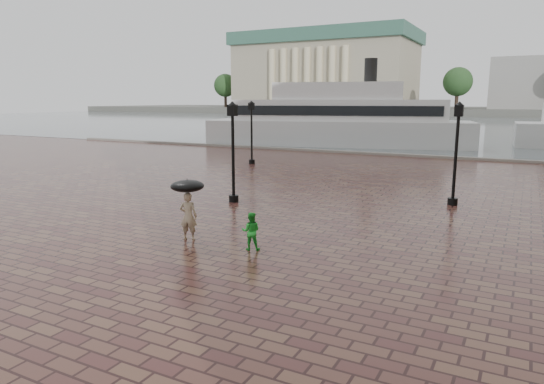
{
  "coord_description": "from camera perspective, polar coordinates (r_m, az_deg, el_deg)",
  "views": [
    {
      "loc": [
        5.72,
        -8.46,
        4.62
      ],
      "look_at": [
        -2.13,
        6.43,
        1.4
      ],
      "focal_mm": 32.0,
      "sensor_mm": 36.0,
      "label": 1
    }
  ],
  "objects": [
    {
      "name": "street_lamps",
      "position": [
        26.2,
        3.54,
        5.78
      ],
      "size": [
        15.44,
        12.44,
        4.4
      ],
      "color": "black",
      "rests_on": "ground"
    },
    {
      "name": "quay_edge",
      "position": [
        41.13,
        19.65,
        3.75
      ],
      "size": [
        80.0,
        0.6,
        0.3
      ],
      "primitive_type": "cube",
      "color": "slate",
      "rests_on": "ground"
    },
    {
      "name": "child_pedestrian",
      "position": [
        15.1,
        -2.49,
        -4.63
      ],
      "size": [
        0.71,
        0.64,
        1.19
      ],
      "primitive_type": "imported",
      "rotation": [
        0.0,
        0.0,
        3.54
      ],
      "color": "green",
      "rests_on": "ground"
    },
    {
      "name": "adult_pedestrian",
      "position": [
        16.32,
        -9.82,
        -2.83
      ],
      "size": [
        0.68,
        0.54,
        1.62
      ],
      "primitive_type": "imported",
      "rotation": [
        0.0,
        0.0,
        3.44
      ],
      "color": "tan",
      "rests_on": "ground"
    },
    {
      "name": "harbour_water",
      "position": [
        100.73,
        24.7,
        7.22
      ],
      "size": [
        240.0,
        240.0,
        0.0
      ],
      "primitive_type": "plane",
      "color": "#465156",
      "rests_on": "ground"
    },
    {
      "name": "museum",
      "position": [
        164.94,
        6.32,
        13.99
      ],
      "size": [
        57.0,
        32.5,
        26.0
      ],
      "color": "gray",
      "rests_on": "ground"
    },
    {
      "name": "ferry_near",
      "position": [
        50.24,
        7.73,
        8.41
      ],
      "size": [
        26.94,
        12.44,
        8.59
      ],
      "rotation": [
        0.0,
        0.0,
        0.24
      ],
      "color": "silver",
      "rests_on": "ground"
    },
    {
      "name": "ground",
      "position": [
        11.21,
        -5.87,
        -13.57
      ],
      "size": [
        300.0,
        300.0,
        0.0
      ],
      "primitive_type": "plane",
      "color": "#3D1D1C",
      "rests_on": "ground"
    },
    {
      "name": "umbrella",
      "position": [
        16.12,
        -9.93,
        0.69
      ],
      "size": [
        1.1,
        1.1,
        1.12
      ],
      "color": "black",
      "rests_on": "ground"
    },
    {
      "name": "far_trees",
      "position": [
        146.65,
        26.1,
        11.63
      ],
      "size": [
        188.0,
        8.0,
        13.5
      ],
      "color": "#2D2119",
      "rests_on": "ground"
    },
    {
      "name": "far_shore",
      "position": [
        168.6,
        26.13,
        8.51
      ],
      "size": [
        300.0,
        60.0,
        2.0
      ],
      "primitive_type": "cube",
      "color": "#4C4C47",
      "rests_on": "ground"
    }
  ]
}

